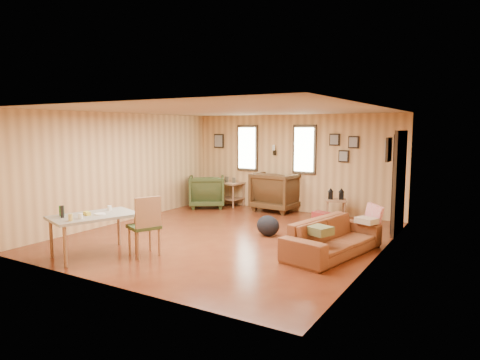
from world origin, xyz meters
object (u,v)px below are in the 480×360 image
Objects in this scene: recliner_green at (207,190)px; side_table at (336,198)px; sofa at (333,231)px; recliner_brown at (277,189)px; end_table at (231,190)px; dining_table at (93,218)px.

recliner_green is 1.25× the size of side_table.
recliner_brown reaches higher than sofa.
side_table is (3.42, 0.18, 0.04)m from recliner_green.
recliner_green reaches higher than end_table.
dining_table is (-3.34, -2.05, 0.23)m from sofa.
recliner_brown is (-2.43, 2.93, 0.15)m from sofa.
recliner_brown is at bearing 52.10° from sofa.
recliner_brown is 1.37m from end_table.
recliner_green reaches higher than dining_table.
recliner_green is at bearing -132.04° from end_table.
side_table is at bearing 29.83° from sofa.
recliner_brown is at bearing 161.66° from recliner_green.
dining_table is (-0.90, -4.97, 0.08)m from recliner_brown.
end_table is 1.06× the size of side_table.
sofa is 1.83× the size of recliner_brown.
sofa is 4.78m from end_table.
recliner_brown is 1.39× the size of end_table.
recliner_green is (-1.81, -0.50, -0.08)m from recliner_brown.
recliner_brown is 1.88m from recliner_green.
dining_table is at bearing 67.47° from recliner_green.
sofa is 1.31× the size of dining_table.
sofa is 2.73m from side_table.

